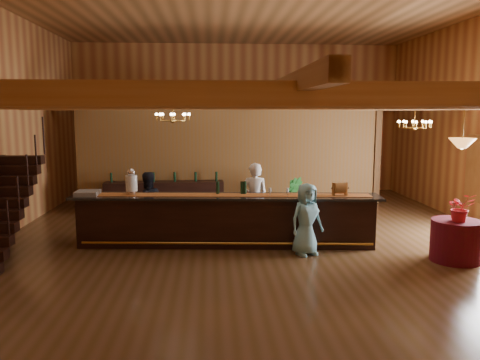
{
  "coord_description": "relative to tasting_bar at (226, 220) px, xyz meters",
  "views": [
    {
      "loc": [
        -1.02,
        -10.66,
        3.0
      ],
      "look_at": [
        -0.33,
        0.33,
        1.41
      ],
      "focal_mm": 35.0,
      "sensor_mm": 36.0,
      "label": 1
    }
  ],
  "objects": [
    {
      "name": "floor",
      "position": [
        0.69,
        0.31,
        -0.59
      ],
      "size": [
        14.0,
        14.0,
        0.0
      ],
      "primitive_type": "plane",
      "color": "#4B3219",
      "rests_on": "ground"
    },
    {
      "name": "wall_back",
      "position": [
        0.69,
        7.31,
        2.16
      ],
      "size": [
        12.0,
        0.1,
        5.5
      ],
      "primitive_type": "cube",
      "color": "#C38945",
      "rests_on": "floor"
    },
    {
      "name": "wall_front",
      "position": [
        0.69,
        -6.69,
        2.16
      ],
      "size": [
        12.0,
        0.1,
        5.5
      ],
      "primitive_type": "cube",
      "color": "#C38945",
      "rests_on": "floor"
    },
    {
      "name": "beam_grid",
      "position": [
        0.69,
        0.82,
        2.65
      ],
      "size": [
        11.9,
        13.9,
        0.39
      ],
      "color": "#A4753F",
      "rests_on": "wall_left"
    },
    {
      "name": "support_posts",
      "position": [
        0.69,
        -0.19,
        1.01
      ],
      "size": [
        9.2,
        10.2,
        3.2
      ],
      "color": "#A4753F",
      "rests_on": "floor"
    },
    {
      "name": "partition_wall",
      "position": [
        0.19,
        3.81,
        0.96
      ],
      "size": [
        9.0,
        0.18,
        3.1
      ],
      "primitive_type": "cube",
      "color": "brown",
      "rests_on": "floor"
    },
    {
      "name": "window_right_back",
      "position": [
        6.64,
        1.31,
        0.96
      ],
      "size": [
        0.12,
        1.05,
        1.75
      ],
      "primitive_type": "cube",
      "color": "white",
      "rests_on": "wall_right"
    },
    {
      "name": "staircase",
      "position": [
        -4.76,
        -0.43,
        0.41
      ],
      "size": [
        1.0,
        2.8,
        2.0
      ],
      "color": "black",
      "rests_on": "floor"
    },
    {
      "name": "backroom_boxes",
      "position": [
        0.4,
        5.81,
        -0.06
      ],
      "size": [
        4.1,
        0.6,
        1.1
      ],
      "color": "black",
      "rests_on": "floor"
    },
    {
      "name": "tasting_bar",
      "position": [
        0.0,
        0.0,
        0.0
      ],
      "size": [
        6.97,
        1.44,
        1.17
      ],
      "rotation": [
        0.0,
        0.0,
        -0.08
      ],
      "color": "black",
      "rests_on": "floor"
    },
    {
      "name": "beverage_dispenser",
      "position": [
        -2.12,
        0.23,
        0.86
      ],
      "size": [
        0.26,
        0.26,
        0.6
      ],
      "color": "silver",
      "rests_on": "tasting_bar"
    },
    {
      "name": "glass_rack_tray",
      "position": [
        -3.1,
        0.2,
        0.62
      ],
      "size": [
        0.5,
        0.5,
        0.1
      ],
      "primitive_type": "cube",
      "color": "gray",
      "rests_on": "tasting_bar"
    },
    {
      "name": "raffle_drum",
      "position": [
        2.53,
        -0.26,
        0.74
      ],
      "size": [
        0.34,
        0.24,
        0.3
      ],
      "color": "brown",
      "rests_on": "tasting_bar"
    },
    {
      "name": "bar_bottle_0",
      "position": [
        -0.18,
        0.15,
        0.72
      ],
      "size": [
        0.07,
        0.07,
        0.3
      ],
      "primitive_type": "cylinder",
      "color": "black",
      "rests_on": "tasting_bar"
    },
    {
      "name": "bar_bottle_1",
      "position": [
        0.37,
        0.1,
        0.72
      ],
      "size": [
        0.07,
        0.07,
        0.3
      ],
      "primitive_type": "cylinder",
      "color": "black",
      "rests_on": "tasting_bar"
    },
    {
      "name": "bar_bottle_2",
      "position": [
        0.44,
        0.1,
        0.72
      ],
      "size": [
        0.07,
        0.07,
        0.3
      ],
      "primitive_type": "cylinder",
      "color": "black",
      "rests_on": "tasting_bar"
    },
    {
      "name": "backbar_shelf",
      "position": [
        -1.7,
        3.41,
        -0.1
      ],
      "size": [
        3.5,
        0.69,
        0.98
      ],
      "primitive_type": "cube",
      "rotation": [
        0.0,
        0.0,
        0.04
      ],
      "color": "black",
      "rests_on": "floor"
    },
    {
      "name": "round_table",
      "position": [
        4.62,
        -1.43,
        -0.16
      ],
      "size": [
        0.98,
        0.98,
        0.85
      ],
      "primitive_type": "cylinder",
      "color": "#481113",
      "rests_on": "floor"
    },
    {
      "name": "chandelier_left",
      "position": [
        -1.22,
        0.87,
        2.31
      ],
      "size": [
        0.8,
        0.8,
        0.45
      ],
      "color": "#AB7A2D",
      "rests_on": "beam_grid"
    },
    {
      "name": "chandelier_right",
      "position": [
        4.68,
        0.94,
        2.13
      ],
      "size": [
        0.8,
        0.8,
        0.64
      ],
      "color": "#AB7A2D",
      "rests_on": "beam_grid"
    },
    {
      "name": "pendant_lamp",
      "position": [
        4.62,
        -1.43,
        1.82
      ],
      "size": [
        0.52,
        0.52,
        0.9
      ],
      "color": "#AB7A2D",
      "rests_on": "beam_grid"
    },
    {
      "name": "bartender",
      "position": [
        0.73,
        0.82,
        0.31
      ],
      "size": [
        0.7,
        0.49,
        1.8
      ],
      "primitive_type": "imported",
      "rotation": [
        0.0,
        0.0,
        3.04
      ],
      "color": "white",
      "rests_on": "floor"
    },
    {
      "name": "staff_second",
      "position": [
        -1.86,
        0.82,
        0.21
      ],
      "size": [
        0.96,
        0.88,
        1.59
      ],
      "primitive_type": "imported",
      "rotation": [
        0.0,
        0.0,
        3.59
      ],
      "color": "black",
      "rests_on": "floor"
    },
    {
      "name": "guest",
      "position": [
        1.68,
        -0.81,
        0.18
      ],
      "size": [
        0.88,
        0.75,
        1.54
      ],
      "primitive_type": "imported",
      "rotation": [
        0.0,
        0.0,
        0.41
      ],
      "color": "#78BBCB",
      "rests_on": "floor"
    },
    {
      "name": "floor_plant",
      "position": [
        1.97,
        2.74,
        0.01
      ],
      "size": [
        0.66,
        0.53,
        1.19
      ],
      "primitive_type": "imported",
      "rotation": [
        0.0,
        0.0,
        -0.01
      ],
      "color": "#18531A",
      "rests_on": "floor"
    },
    {
      "name": "table_flowers",
      "position": [
        4.61,
        -1.55,
        0.55
      ],
      "size": [
        0.53,
        0.46,
        0.57
      ],
      "primitive_type": "imported",
      "rotation": [
        0.0,
        0.0,
        0.03
      ],
      "color": "red",
      "rests_on": "round_table"
    },
    {
      "name": "table_vase",
      "position": [
        4.59,
        -1.43,
        0.41
      ],
      "size": [
        0.17,
        0.17,
        0.31
      ],
      "primitive_type": "imported",
      "rotation": [
        0.0,
        0.0,
        0.13
      ],
      "color": "#AB7A2D",
      "rests_on": "round_table"
    }
  ]
}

